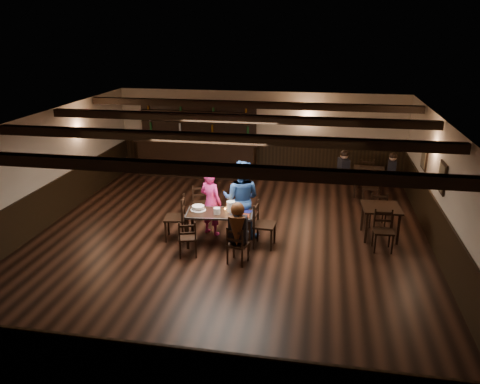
% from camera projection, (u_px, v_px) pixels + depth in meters
% --- Properties ---
extents(ground, '(10.00, 10.00, 0.00)m').
position_uv_depth(ground, '(228.00, 241.00, 10.54)').
color(ground, black).
rests_on(ground, ground).
extents(room_shell, '(9.02, 10.02, 2.71)m').
position_uv_depth(room_shell, '(228.00, 167.00, 9.99)').
color(room_shell, beige).
rests_on(room_shell, ground).
extents(dining_table, '(1.51, 0.87, 0.75)m').
position_uv_depth(dining_table, '(220.00, 216.00, 10.20)').
color(dining_table, black).
rests_on(dining_table, ground).
extents(chair_near_left, '(0.47, 0.46, 0.82)m').
position_uv_depth(chair_near_left, '(187.00, 236.00, 9.68)').
color(chair_near_left, black).
rests_on(chair_near_left, ground).
extents(chair_near_right, '(0.46, 0.44, 0.82)m').
position_uv_depth(chair_near_right, '(237.00, 243.00, 9.37)').
color(chair_near_right, black).
rests_on(chair_near_right, ground).
extents(chair_end_left, '(0.52, 0.54, 1.02)m').
position_uv_depth(chair_end_left, '(179.00, 214.00, 10.48)').
color(chair_end_left, black).
rests_on(chair_end_left, ground).
extents(chair_end_right, '(0.48, 0.50, 1.01)m').
position_uv_depth(chair_end_right, '(261.00, 221.00, 10.14)').
color(chair_end_right, black).
rests_on(chair_end_right, ground).
extents(chair_far_pushed, '(0.52, 0.51, 0.86)m').
position_uv_depth(chair_far_pushed, '(200.00, 200.00, 11.61)').
color(chair_far_pushed, black).
rests_on(chair_far_pushed, ground).
extents(woman_pink, '(0.66, 0.57, 1.54)m').
position_uv_depth(woman_pink, '(211.00, 203.00, 10.69)').
color(woman_pink, '#EB2E8B').
rests_on(woman_pink, ground).
extents(man_blue, '(0.91, 0.74, 1.79)m').
position_uv_depth(man_blue, '(241.00, 199.00, 10.55)').
color(man_blue, navy).
rests_on(man_blue, ground).
extents(seated_person, '(0.37, 0.55, 0.89)m').
position_uv_depth(seated_person, '(238.00, 224.00, 9.29)').
color(seated_person, black).
rests_on(seated_person, ground).
extents(cake, '(0.34, 0.34, 0.11)m').
position_uv_depth(cake, '(198.00, 208.00, 10.28)').
color(cake, white).
rests_on(cake, dining_table).
extents(plate_stack_a, '(0.15, 0.15, 0.14)m').
position_uv_depth(plate_stack_a, '(217.00, 211.00, 10.06)').
color(plate_stack_a, white).
rests_on(plate_stack_a, dining_table).
extents(plate_stack_b, '(0.19, 0.19, 0.23)m').
position_uv_depth(plate_stack_b, '(231.00, 206.00, 10.21)').
color(plate_stack_b, white).
rests_on(plate_stack_b, dining_table).
extents(tea_light, '(0.05, 0.05, 0.06)m').
position_uv_depth(tea_light, '(225.00, 209.00, 10.28)').
color(tea_light, '#A5A8AD').
rests_on(tea_light, dining_table).
extents(salt_shaker, '(0.03, 0.03, 0.09)m').
position_uv_depth(salt_shaker, '(236.00, 212.00, 10.09)').
color(salt_shaker, silver).
rests_on(salt_shaker, dining_table).
extents(pepper_shaker, '(0.04, 0.04, 0.10)m').
position_uv_depth(pepper_shaker, '(238.00, 212.00, 10.07)').
color(pepper_shaker, '#A5A8AD').
rests_on(pepper_shaker, dining_table).
extents(drink_glass, '(0.07, 0.07, 0.11)m').
position_uv_depth(drink_glass, '(235.00, 208.00, 10.28)').
color(drink_glass, silver).
rests_on(drink_glass, dining_table).
extents(menu_red, '(0.30, 0.24, 0.00)m').
position_uv_depth(menu_red, '(243.00, 215.00, 10.00)').
color(menu_red, maroon).
rests_on(menu_red, dining_table).
extents(menu_blue, '(0.31, 0.26, 0.00)m').
position_uv_depth(menu_blue, '(246.00, 211.00, 10.24)').
color(menu_blue, '#0D1045').
rests_on(menu_blue, dining_table).
extents(bar_counter, '(3.94, 0.70, 2.20)m').
position_uv_depth(bar_counter, '(197.00, 153.00, 15.00)').
color(bar_counter, black).
rests_on(bar_counter, ground).
extents(back_table_a, '(0.88, 0.88, 0.75)m').
position_uv_depth(back_table_a, '(381.00, 211.00, 10.53)').
color(back_table_a, black).
rests_on(back_table_a, ground).
extents(back_table_b, '(0.91, 0.91, 0.75)m').
position_uv_depth(back_table_b, '(369.00, 173.00, 13.24)').
color(back_table_b, black).
rests_on(back_table_b, ground).
extents(bg_patron_left, '(0.35, 0.45, 0.82)m').
position_uv_depth(bg_patron_left, '(344.00, 164.00, 13.26)').
color(bg_patron_left, black).
rests_on(bg_patron_left, ground).
extents(bg_patron_right, '(0.27, 0.40, 0.77)m').
position_uv_depth(bg_patron_right, '(392.00, 166.00, 13.20)').
color(bg_patron_right, black).
rests_on(bg_patron_right, ground).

